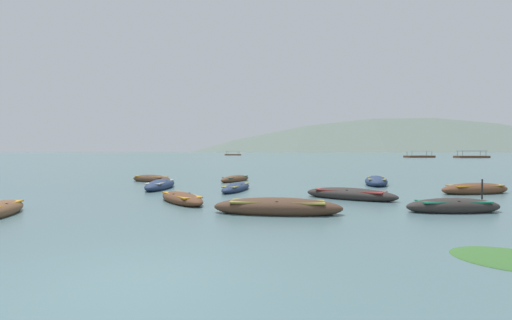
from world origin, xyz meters
TOP-DOWN VIEW (x-y plane):
  - ground_plane at (0.00, 1500.00)m, footprint 6000.00×6000.00m
  - mountain_1 at (-693.76, 1851.83)m, footprint 1410.59×1410.59m
  - mountain_2 at (190.97, 1886.91)m, footprint 2093.68×2093.68m
  - rowboat_0 at (-1.98, 20.04)m, footprint 2.02×3.75m
  - rowboat_1 at (-5.27, 14.44)m, footprint 1.52×4.36m
  - rowboat_2 at (-2.26, 9.11)m, footprint 3.17×3.59m
  - rowboat_4 at (1.84, 6.81)m, footprint 4.36×1.28m
  - rowboat_5 at (4.79, 11.11)m, footprint 4.26×3.05m
  - rowboat_6 at (11.27, 14.04)m, footprint 4.04×2.57m
  - rowboat_7 at (-0.81, 13.82)m, footprint 1.44×3.89m
  - rowboat_8 at (7.88, 7.92)m, footprint 3.44×1.59m
  - rowboat_9 at (7.33, 18.44)m, footprint 1.92×4.19m
  - rowboat_10 at (-7.71, 18.97)m, footprint 3.61×2.44m
  - ferry_0 at (-35.09, 196.55)m, footprint 9.02×4.32m
  - ferry_1 at (58.59, 124.83)m, footprint 10.44×5.27m
  - ferry_2 at (43.34, 129.08)m, footprint 10.38×6.38m
  - mooring_buoy at (9.56, 9.56)m, footprint 0.36×0.36m
  - weed_patch_1 at (6.71, 2.06)m, footprint 2.79×2.65m

SIDE VIEW (x-z plane):
  - ground_plane at x=0.00m, z-range 0.00..0.00m
  - weed_patch_1 at x=6.71m, z-range -0.07..0.07m
  - mooring_buoy at x=9.56m, z-range -0.46..0.67m
  - rowboat_7 at x=-0.81m, z-range -0.10..0.42m
  - rowboat_2 at x=-2.26m, z-range -0.10..0.42m
  - rowboat_0 at x=-1.98m, z-range -0.10..0.44m
  - rowboat_10 at x=-7.71m, z-range -0.11..0.49m
  - rowboat_8 at x=7.88m, z-range -0.11..0.49m
  - rowboat_5 at x=4.79m, z-range -0.11..0.50m
  - rowboat_1 at x=-5.27m, z-range -0.12..0.53m
  - rowboat_6 at x=11.27m, z-range -0.13..0.54m
  - rowboat_4 at x=1.84m, z-range -0.13..0.55m
  - rowboat_9 at x=7.33m, z-range -0.13..0.57m
  - ferry_1 at x=58.59m, z-range -0.82..1.71m
  - ferry_2 at x=43.34m, z-range -0.82..1.71m
  - ferry_0 at x=-35.09m, z-range -0.82..1.71m
  - mountain_1 at x=-693.76m, z-range 0.00..355.30m
  - mountain_2 at x=190.97m, z-range 0.00..508.65m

